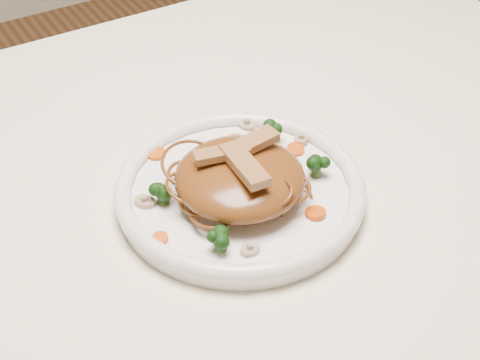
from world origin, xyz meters
TOP-DOWN VIEW (x-y plane):
  - table at (0.00, 0.00)m, footprint 1.20×0.80m
  - plate at (-0.00, -0.08)m, footprint 0.35×0.35m
  - noodle_mound at (-0.01, -0.08)m, footprint 0.19×0.19m
  - chicken_a at (0.01, -0.07)m, footprint 0.07×0.03m
  - chicken_b at (-0.02, -0.07)m, footprint 0.06×0.04m
  - chicken_c at (-0.01, -0.10)m, footprint 0.03×0.07m
  - broccoli_0 at (0.08, -0.02)m, footprint 0.03×0.03m
  - broccoli_1 at (-0.09, -0.05)m, footprint 0.03×0.03m
  - broccoli_2 at (-0.07, -0.15)m, footprint 0.03×0.03m
  - broccoli_3 at (0.08, -0.10)m, footprint 0.03×0.03m
  - carrot_0 at (0.04, 0.00)m, footprint 0.03×0.03m
  - carrot_1 at (-0.12, -0.10)m, footprint 0.02×0.02m
  - carrot_2 at (0.09, -0.05)m, footprint 0.02×0.02m
  - carrot_3 at (-0.06, 0.03)m, footprint 0.03×0.03m
  - carrot_4 at (0.04, -0.15)m, footprint 0.03×0.03m
  - mushroom_0 at (-0.05, -0.16)m, footprint 0.02×0.02m
  - mushroom_1 at (0.11, -0.04)m, footprint 0.03×0.03m
  - mushroom_2 at (-0.11, -0.04)m, footprint 0.03×0.03m
  - mushroom_3 at (0.07, 0.02)m, footprint 0.03×0.03m

SIDE VIEW (x-z plane):
  - table at x=0.00m, z-range 0.28..1.03m
  - plate at x=0.00m, z-range 0.75..0.77m
  - carrot_0 at x=0.04m, z-range 0.77..0.77m
  - carrot_1 at x=-0.12m, z-range 0.77..0.77m
  - carrot_2 at x=0.09m, z-range 0.77..0.77m
  - carrot_3 at x=-0.06m, z-range 0.77..0.77m
  - carrot_4 at x=0.04m, z-range 0.77..0.77m
  - mushroom_0 at x=-0.05m, z-range 0.77..0.77m
  - mushroom_1 at x=0.11m, z-range 0.77..0.77m
  - mushroom_2 at x=-0.11m, z-range 0.77..0.77m
  - mushroom_3 at x=0.07m, z-range 0.77..0.77m
  - broccoli_1 at x=-0.09m, z-range 0.77..0.79m
  - broccoli_2 at x=-0.07m, z-range 0.77..0.79m
  - broccoli_0 at x=0.08m, z-range 0.77..0.79m
  - broccoli_3 at x=0.08m, z-range 0.77..0.80m
  - noodle_mound at x=-0.01m, z-range 0.77..0.81m
  - chicken_b at x=-0.02m, z-range 0.82..0.83m
  - chicken_a at x=0.01m, z-range 0.82..0.83m
  - chicken_c at x=-0.01m, z-range 0.82..0.83m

